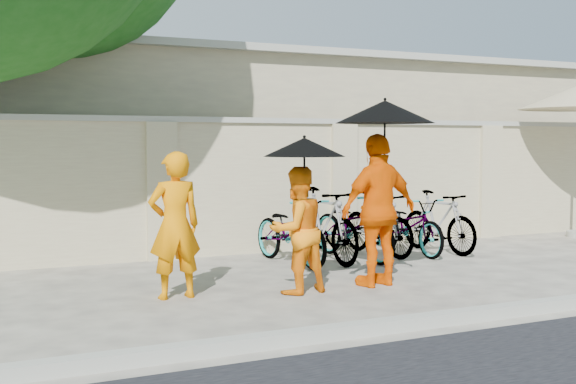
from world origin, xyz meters
name	(u,v)px	position (x,y,z in m)	size (l,w,h in m)	color
ground	(321,294)	(0.00, 0.00, 0.00)	(80.00, 80.00, 0.00)	#B5AE9A
kerb	(407,323)	(0.00, -1.70, 0.06)	(40.00, 0.16, 0.12)	#9E9F93
compound_wall	(283,187)	(1.00, 3.20, 1.00)	(20.00, 0.30, 2.00)	beige
building_behind	(251,147)	(2.00, 7.00, 1.60)	(14.00, 6.00, 3.20)	#BEB38B
monk_left	(175,225)	(-1.55, 0.49, 0.81)	(0.59, 0.39, 1.61)	orange
monk_center	(297,230)	(-0.22, 0.17, 0.72)	(0.70, 0.54, 1.44)	orange
parasol_center	(304,147)	(-0.17, 0.09, 1.65)	(0.92, 0.92, 0.95)	black
monk_right	(379,210)	(0.85, 0.14, 0.91)	(1.06, 0.44, 1.81)	#FF6100
parasol_right	(385,112)	(0.87, 0.06, 2.06)	(1.16, 1.16, 1.17)	black
bike_0	(291,231)	(0.55, 1.95, 0.47)	(0.62, 1.77, 0.93)	gray
bike_1	(324,225)	(1.05, 1.92, 0.53)	(0.50, 1.77, 1.06)	gray
bike_2	(354,226)	(1.56, 1.95, 0.48)	(0.64, 1.83, 0.96)	gray
bike_3	(377,223)	(2.06, 2.11, 0.49)	(0.46, 1.62, 0.97)	gray
bike_4	(409,226)	(2.57, 2.02, 0.44)	(0.58, 1.66, 0.87)	gray
bike_5	(439,222)	(3.08, 1.96, 0.48)	(0.45, 1.59, 0.96)	gray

